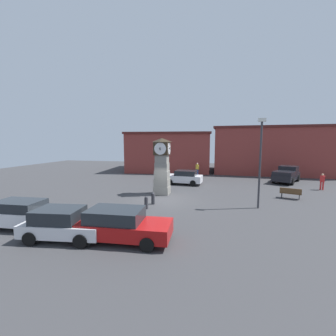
{
  "coord_description": "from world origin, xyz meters",
  "views": [
    {
      "loc": [
        4.12,
        -17.19,
        4.66
      ],
      "look_at": [
        -0.25,
        2.83,
        2.29
      ],
      "focal_mm": 24.0,
      "sensor_mm": 36.0,
      "label": 1
    }
  ],
  "objects": [
    {
      "name": "warehouse_blue_far",
      "position": [
        -3.58,
        19.8,
        3.08
      ],
      "size": [
        13.82,
        12.48,
        6.14
      ],
      "color": "maroon",
      "rests_on": "ground_plane"
    },
    {
      "name": "ground_plane",
      "position": [
        0.0,
        0.0,
        0.0
      ],
      "size": [
        66.73,
        66.73,
        0.0
      ],
      "primitive_type": "plane",
      "color": "#38383A"
    },
    {
      "name": "storefront_low_left",
      "position": [
        12.65,
        19.71,
        3.45
      ],
      "size": [
        18.23,
        10.97,
        6.89
      ],
      "color": "maroon",
      "rests_on": "ground_plane"
    },
    {
      "name": "street_lamp_near_road",
      "position": [
        7.06,
        -0.67,
        3.63
      ],
      "size": [
        0.5,
        0.24,
        6.28
      ],
      "color": "#333338",
      "rests_on": "ground_plane"
    },
    {
      "name": "car_by_building",
      "position": [
        -0.27,
        -7.66,
        0.78
      ],
      "size": [
        4.69,
        2.19,
        1.53
      ],
      "color": "#A51111",
      "rests_on": "ground_plane"
    },
    {
      "name": "bollard_near_tower",
      "position": [
        -0.65,
        -2.53,
        0.46
      ],
      "size": [
        0.26,
        0.26,
        0.91
      ],
      "color": "#333338",
      "rests_on": "ground_plane"
    },
    {
      "name": "pedestrian_near_bench",
      "position": [
        14.22,
        7.1,
        0.92
      ],
      "size": [
        0.46,
        0.37,
        1.61
      ],
      "color": "red",
      "rests_on": "ground_plane"
    },
    {
      "name": "pedestrian_crossing_lot",
      "position": [
        1.5,
        13.9,
        1.03
      ],
      "size": [
        0.47,
        0.42,
        1.79
      ],
      "color": "#264CA5",
      "rests_on": "ground_plane"
    },
    {
      "name": "car_far_lot",
      "position": [
        0.6,
        7.17,
        0.79
      ],
      "size": [
        4.23,
        2.22,
        1.54
      ],
      "color": "silver",
      "rests_on": "ground_plane"
    },
    {
      "name": "clock_tower",
      "position": [
        -0.64,
        2.08,
        2.51
      ],
      "size": [
        1.68,
        1.75,
        5.02
      ],
      "color": "gray",
      "rests_on": "ground_plane"
    },
    {
      "name": "bench",
      "position": [
        10.13,
        2.71,
        0.52
      ],
      "size": [
        1.69,
        1.02,
        0.9
      ],
      "color": "brown",
      "rests_on": "ground_plane"
    },
    {
      "name": "pickup_truck",
      "position": [
        12.09,
        10.99,
        0.93
      ],
      "size": [
        4.11,
        5.4,
        1.85
      ],
      "color": "black",
      "rests_on": "ground_plane"
    },
    {
      "name": "bollard_mid_row",
      "position": [
        -0.51,
        -1.29,
        0.45
      ],
      "size": [
        0.27,
        0.27,
        0.89
      ],
      "color": "#333338",
      "rests_on": "ground_plane"
    },
    {
      "name": "car_navy_sedan",
      "position": [
        -6.08,
        -7.3,
        0.77
      ],
      "size": [
        4.51,
        2.02,
        1.51
      ],
      "color": "silver",
      "rests_on": "ground_plane"
    },
    {
      "name": "car_near_tower",
      "position": [
        -3.05,
        -8.08,
        0.76
      ],
      "size": [
        4.03,
        2.24,
        1.5
      ],
      "color": "silver",
      "rests_on": "ground_plane"
    }
  ]
}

